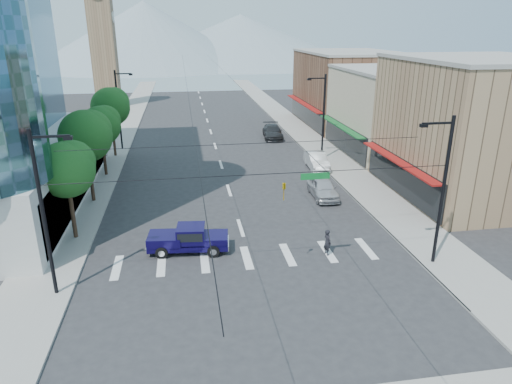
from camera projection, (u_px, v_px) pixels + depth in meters
ground at (254, 269)px, 26.90m from camera, size 160.00×160.00×0.00m
sidewalk_left at (122, 131)px, 62.20m from camera, size 4.00×120.00×0.15m
sidewalk_right at (293, 125)px, 65.78m from camera, size 4.00×120.00×0.15m
shop_near at (476, 130)px, 37.29m from camera, size 12.00×14.00×11.00m
shop_mid at (398, 113)px, 50.62m from camera, size 12.00×14.00×9.00m
shop_far at (348, 90)px, 65.29m from camera, size 12.00×18.00×10.00m
clock_tower at (103, 44)px, 78.33m from camera, size 4.80×4.80×20.40m
mountain_left at (146, 34)px, 160.09m from camera, size 80.00×80.00×22.00m
mountain_right at (241, 39)px, 175.28m from camera, size 90.00×90.00×18.00m
tree_near at (68, 168)px, 29.20m from camera, size 3.65×3.64×6.71m
tree_midnear at (87, 134)px, 35.49m from camera, size 4.09×4.09×7.52m
tree_midfar at (102, 124)px, 42.19m from camera, size 3.65×3.64×6.71m
tree_far at (112, 105)px, 48.48m from camera, size 4.09×4.09×7.52m
signal_rig at (260, 202)px, 24.41m from camera, size 21.80×0.20×9.00m
lamp_pole_nw at (119, 107)px, 51.45m from camera, size 2.00×0.25×9.00m
lamp_pole_ne at (322, 114)px, 47.22m from camera, size 2.00×0.25×9.00m
pickup_truck at (188, 238)px, 28.78m from camera, size 5.26×2.39×1.73m
pedestrian at (327, 242)px, 28.39m from camera, size 0.55×0.70×1.70m
parked_car_near at (323, 188)px, 38.08m from camera, size 2.08×4.86×1.64m
parked_car_mid at (317, 161)px, 45.76m from camera, size 1.97×5.04×1.64m
parked_car_far at (273, 132)px, 58.33m from camera, size 2.84×5.89×1.65m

